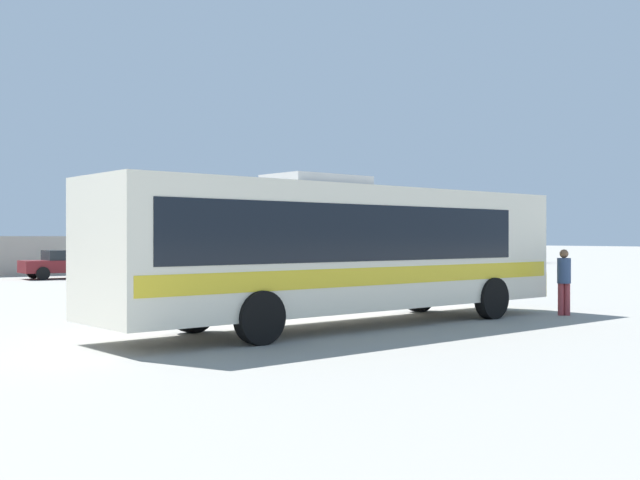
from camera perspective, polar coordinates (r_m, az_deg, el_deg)
The scene contains 5 objects.
ground_plane at distance 27.12m, azimuth -12.98°, elevation -4.16°, with size 300.00×300.00×0.00m, color gray.
perimeter_wall at distance 44.24m, azimuth -20.71°, elevation -1.11°, with size 80.00×0.30×2.13m, color #B2AD9E.
coach_bus_cream_yellow at distance 17.64m, azimuth 1.71°, elevation -0.50°, with size 12.60×4.24×3.43m.
attendant_by_bus_door at distance 21.16m, azimuth 17.70°, elevation -2.71°, with size 0.49×0.49×1.74m.
parked_car_third_maroon at distance 40.44m, azimuth -18.43°, elevation -1.66°, with size 4.15×2.11×1.42m.
Camera 1 is at (-9.04, -15.49, 2.04)m, focal length 43.01 mm.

